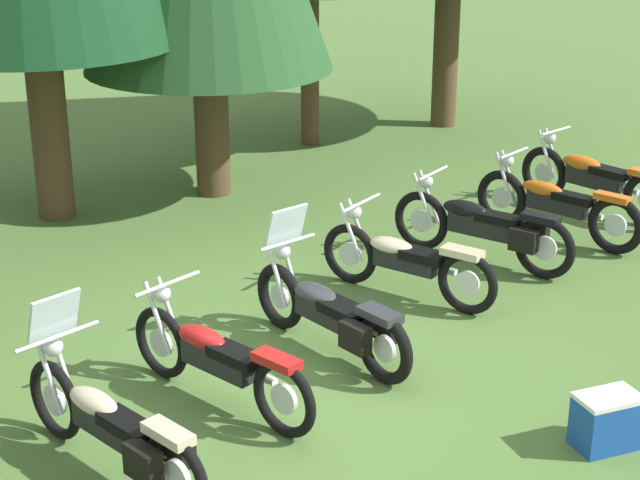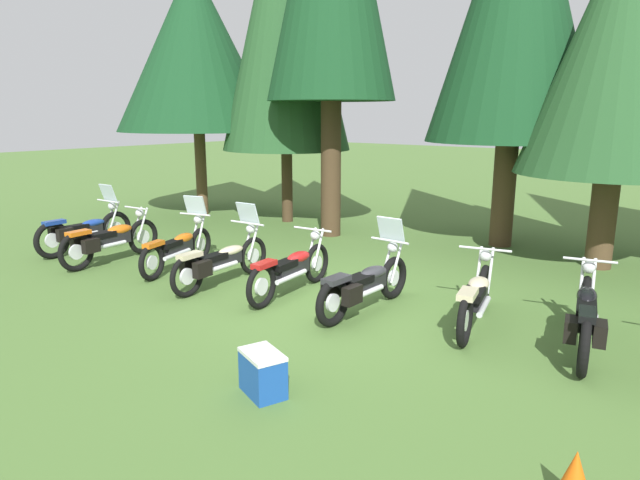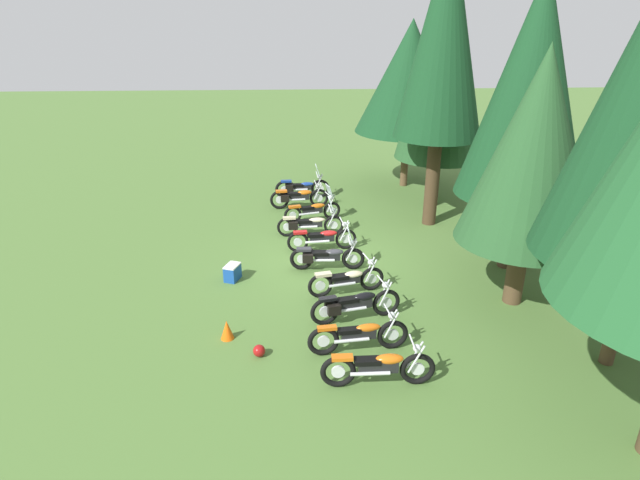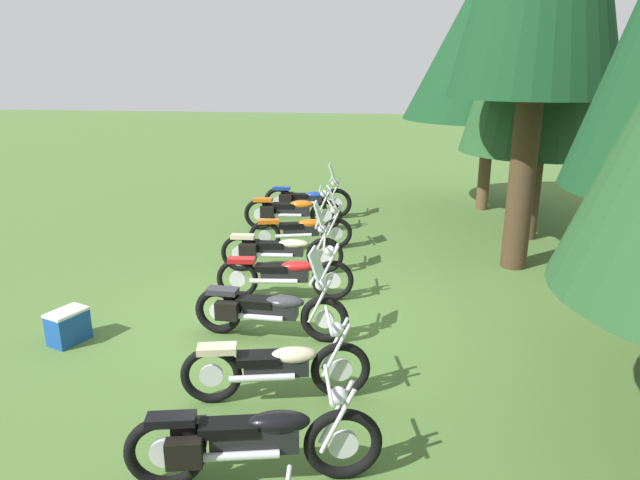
{
  "view_description": "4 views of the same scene",
  "coord_description": "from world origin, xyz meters",
  "px_view_note": "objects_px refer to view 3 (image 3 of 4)",
  "views": [
    {
      "loc": [
        -5.59,
        -6.7,
        4.66
      ],
      "look_at": [
        1.03,
        0.6,
        0.92
      ],
      "focal_mm": 58.13,
      "sensor_mm": 36.0,
      "label": 1
    },
    {
      "loc": [
        4.98,
        -6.67,
        2.93
      ],
      "look_at": [
        -0.47,
        0.32,
        0.9
      ],
      "focal_mm": 31.22,
      "sensor_mm": 36.0,
      "label": 2
    },
    {
      "loc": [
        15.24,
        -0.97,
        7.2
      ],
      "look_at": [
        0.61,
        -0.21,
        0.96
      ],
      "focal_mm": 30.24,
      "sensor_mm": 36.0,
      "label": 3
    },
    {
      "loc": [
        7.87,
        1.77,
        3.73
      ],
      "look_at": [
        -1.35,
        0.44,
        0.88
      ],
      "focal_mm": 31.97,
      "sensor_mm": 36.0,
      "label": 4
    }
  ],
  "objects_px": {
    "motorcycle_0": "(302,187)",
    "motorcycle_5": "(326,256)",
    "motorcycle_8": "(359,335)",
    "picnic_cooler": "(232,272)",
    "dropped_helmet": "(259,351)",
    "pine_tree_3": "(532,87)",
    "pine_tree_4": "(536,148)",
    "motorcycle_7": "(355,304)",
    "pine_tree_1": "(446,64)",
    "motorcycle_1": "(298,197)",
    "pine_tree_0": "(410,77)",
    "motorcycle_6": "(347,279)",
    "motorcycle_9": "(379,367)",
    "traffic_cone": "(227,330)",
    "motorcycle_3": "(310,223)",
    "motorcycle_4": "(323,238)",
    "motorcycle_2": "(313,210)",
    "pine_tree_2": "(444,36)"
  },
  "relations": [
    {
      "from": "motorcycle_0",
      "to": "motorcycle_6",
      "type": "distance_m",
      "value": 8.4
    },
    {
      "from": "motorcycle_5",
      "to": "motorcycle_6",
      "type": "distance_m",
      "value": 1.62
    },
    {
      "from": "motorcycle_4",
      "to": "pine_tree_4",
      "type": "xyz_separation_m",
      "value": [
        3.6,
        4.9,
        3.73
      ]
    },
    {
      "from": "motorcycle_2",
      "to": "pine_tree_1",
      "type": "relative_size",
      "value": 0.24
    },
    {
      "from": "picnic_cooler",
      "to": "dropped_helmet",
      "type": "bearing_deg",
      "value": 14.12
    },
    {
      "from": "motorcycle_6",
      "to": "motorcycle_7",
      "type": "xyz_separation_m",
      "value": [
        1.4,
        0.05,
        0.03
      ]
    },
    {
      "from": "pine_tree_0",
      "to": "pine_tree_1",
      "type": "height_order",
      "value": "pine_tree_1"
    },
    {
      "from": "picnic_cooler",
      "to": "pine_tree_2",
      "type": "bearing_deg",
      "value": 121.73
    },
    {
      "from": "motorcycle_1",
      "to": "pine_tree_1",
      "type": "relative_size",
      "value": 0.26
    },
    {
      "from": "motorcycle_9",
      "to": "motorcycle_7",
      "type": "bearing_deg",
      "value": 94.63
    },
    {
      "from": "motorcycle_4",
      "to": "dropped_helmet",
      "type": "height_order",
      "value": "motorcycle_4"
    },
    {
      "from": "motorcycle_6",
      "to": "pine_tree_3",
      "type": "height_order",
      "value": "pine_tree_3"
    },
    {
      "from": "motorcycle_1",
      "to": "pine_tree_0",
      "type": "bearing_deg",
      "value": 25.4
    },
    {
      "from": "motorcycle_6",
      "to": "motorcycle_1",
      "type": "bearing_deg",
      "value": 86.77
    },
    {
      "from": "pine_tree_1",
      "to": "picnic_cooler",
      "type": "height_order",
      "value": "pine_tree_1"
    },
    {
      "from": "motorcycle_4",
      "to": "motorcycle_5",
      "type": "xyz_separation_m",
      "value": [
        1.4,
        0.03,
        0.0
      ]
    },
    {
      "from": "motorcycle_0",
      "to": "pine_tree_3",
      "type": "distance_m",
      "value": 10.35
    },
    {
      "from": "motorcycle_9",
      "to": "motorcycle_8",
      "type": "bearing_deg",
      "value": 101.88
    },
    {
      "from": "motorcycle_3",
      "to": "pine_tree_4",
      "type": "height_order",
      "value": "pine_tree_4"
    },
    {
      "from": "pine_tree_1",
      "to": "pine_tree_3",
      "type": "relative_size",
      "value": 1.07
    },
    {
      "from": "motorcycle_0",
      "to": "motorcycle_8",
      "type": "relative_size",
      "value": 0.97
    },
    {
      "from": "motorcycle_2",
      "to": "pine_tree_1",
      "type": "bearing_deg",
      "value": 1.73
    },
    {
      "from": "motorcycle_2",
      "to": "pine_tree_0",
      "type": "height_order",
      "value": "pine_tree_0"
    },
    {
      "from": "motorcycle_4",
      "to": "motorcycle_6",
      "type": "xyz_separation_m",
      "value": [
        2.95,
        0.5,
        -0.01
      ]
    },
    {
      "from": "motorcycle_6",
      "to": "pine_tree_0",
      "type": "height_order",
      "value": "pine_tree_0"
    },
    {
      "from": "motorcycle_7",
      "to": "motorcycle_1",
      "type": "bearing_deg",
      "value": 85.83
    },
    {
      "from": "pine_tree_3",
      "to": "motorcycle_1",
      "type": "bearing_deg",
      "value": -131.8
    },
    {
      "from": "motorcycle_7",
      "to": "motorcycle_8",
      "type": "height_order",
      "value": "motorcycle_7"
    },
    {
      "from": "motorcycle_0",
      "to": "traffic_cone",
      "type": "distance_m",
      "value": 10.59
    },
    {
      "from": "motorcycle_0",
      "to": "motorcycle_2",
      "type": "bearing_deg",
      "value": -84.71
    },
    {
      "from": "motorcycle_0",
      "to": "motorcycle_5",
      "type": "bearing_deg",
      "value": -87.63
    },
    {
      "from": "dropped_helmet",
      "to": "pine_tree_3",
      "type": "bearing_deg",
      "value": 120.68
    },
    {
      "from": "motorcycle_8",
      "to": "motorcycle_7",
      "type": "bearing_deg",
      "value": 81.67
    },
    {
      "from": "pine_tree_4",
      "to": "picnic_cooler",
      "type": "bearing_deg",
      "value": -102.27
    },
    {
      "from": "motorcycle_0",
      "to": "picnic_cooler",
      "type": "bearing_deg",
      "value": -109.04
    },
    {
      "from": "motorcycle_1",
      "to": "motorcycle_3",
      "type": "relative_size",
      "value": 1.0
    },
    {
      "from": "motorcycle_3",
      "to": "pine_tree_4",
      "type": "relative_size",
      "value": 0.35
    },
    {
      "from": "motorcycle_2",
      "to": "motorcycle_6",
      "type": "xyz_separation_m",
      "value": [
        5.63,
        0.69,
        -0.01
      ]
    },
    {
      "from": "motorcycle_1",
      "to": "pine_tree_0",
      "type": "xyz_separation_m",
      "value": [
        -2.8,
        4.74,
        4.21
      ]
    },
    {
      "from": "motorcycle_9",
      "to": "motorcycle_6",
      "type": "bearing_deg",
      "value": 93.71
    },
    {
      "from": "picnic_cooler",
      "to": "motorcycle_1",
      "type": "bearing_deg",
      "value": 161.81
    },
    {
      "from": "motorcycle_1",
      "to": "motorcycle_6",
      "type": "xyz_separation_m",
      "value": [
        7.1,
        1.22,
        -0.03
      ]
    },
    {
      "from": "motorcycle_9",
      "to": "traffic_cone",
      "type": "distance_m",
      "value": 3.85
    },
    {
      "from": "motorcycle_4",
      "to": "motorcycle_6",
      "type": "distance_m",
      "value": 2.99
    },
    {
      "from": "motorcycle_8",
      "to": "pine_tree_1",
      "type": "distance_m",
      "value": 11.91
    },
    {
      "from": "pine_tree_0",
      "to": "picnic_cooler",
      "type": "height_order",
      "value": "pine_tree_0"
    },
    {
      "from": "motorcycle_5",
      "to": "motorcycle_8",
      "type": "relative_size",
      "value": 0.96
    },
    {
      "from": "motorcycle_8",
      "to": "motorcycle_0",
      "type": "bearing_deg",
      "value": 89.03
    },
    {
      "from": "motorcycle_0",
      "to": "motorcycle_8",
      "type": "xyz_separation_m",
      "value": [
        11.09,
        1.07,
        -0.03
      ]
    },
    {
      "from": "motorcycle_1",
      "to": "pine_tree_3",
      "type": "bearing_deg",
      "value": -46.92
    }
  ]
}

